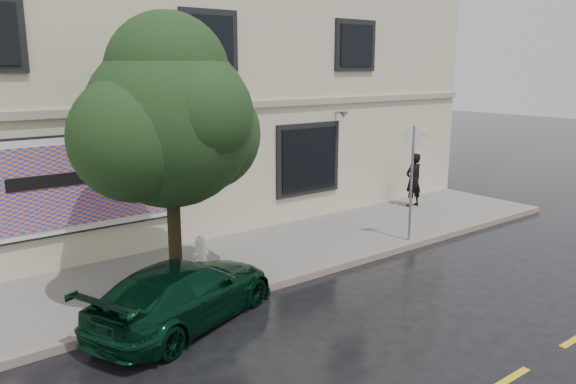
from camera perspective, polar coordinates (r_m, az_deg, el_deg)
ground at (r=11.31m, az=5.75°, el=-11.28°), size 90.00×90.00×0.00m
sidewalk at (r=13.64m, az=-3.74°, el=-6.67°), size 20.00×3.50×0.15m
curb at (r=12.32m, az=0.89°, el=-8.79°), size 20.00×0.18×0.16m
road_marking at (r=9.38m, az=21.37°, el=-17.40°), size 19.00×0.12×0.01m
building at (r=17.97m, az=-14.39°, el=8.78°), size 20.00×8.12×7.00m
billboard at (r=13.23m, az=-19.59°, el=0.89°), size 4.30×0.16×2.20m
car at (r=10.46m, az=-10.48°, el=-10.03°), size 4.35×3.09×1.16m
pedestrian at (r=18.52m, az=12.63°, el=1.21°), size 0.65×0.45×1.73m
umbrella at (r=18.33m, az=12.81°, el=4.99°), size 1.10×1.10×0.73m
street_tree at (r=10.77m, az=-11.94°, el=6.79°), size 3.17×3.17×4.97m
fire_hydrant at (r=12.55m, az=-8.83°, el=-6.24°), size 0.34×0.31×0.82m
sign_pole at (r=14.63m, az=12.47°, el=1.81°), size 0.34×0.17×2.98m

